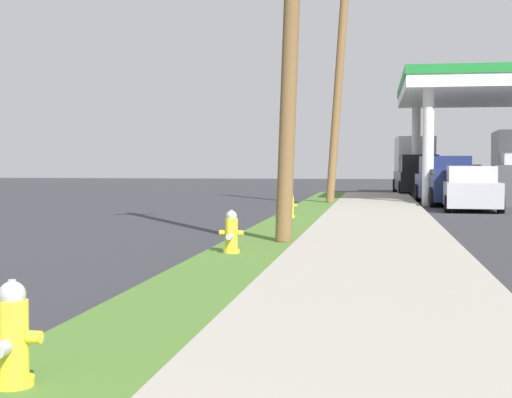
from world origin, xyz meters
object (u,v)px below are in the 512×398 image
fire_hydrant_nearest (12,340)px  fire_hydrant_third (290,206)px  fire_hydrant_second (231,234)px  utility_pole_background (339,75)px  car_silver_by_near_pump (470,190)px  truck_navy_at_far_bay (448,182)px  truck_black_at_forecourt (415,167)px

fire_hydrant_nearest → fire_hydrant_third: 16.52m
fire_hydrant_second → utility_pole_background: bearing=86.6°
fire_hydrant_nearest → car_silver_by_near_pump: (5.80, 22.93, 0.28)m
fire_hydrant_nearest → truck_navy_at_far_bay: size_ratio=0.13×
utility_pole_background → truck_black_at_forecourt: bearing=74.2°
utility_pole_background → car_silver_by_near_pump: bearing=-22.1°
utility_pole_background → fire_hydrant_nearest: bearing=-92.3°
car_silver_by_near_pump → truck_navy_at_far_bay: 3.83m
car_silver_by_near_pump → truck_black_at_forecourt: bearing=94.8°
utility_pole_background → car_silver_by_near_pump: (4.78, -1.95, -4.39)m
fire_hydrant_third → car_silver_by_near_pump: (5.74, 6.41, 0.28)m
truck_black_at_forecourt → utility_pole_background: bearing=-105.8°
fire_hydrant_second → utility_pole_background: (1.00, 16.96, 4.66)m
truck_navy_at_far_bay → car_silver_by_near_pump: bearing=-83.6°
fire_hydrant_third → truck_black_at_forecourt: bearing=77.8°
truck_navy_at_far_bay → fire_hydrant_third: bearing=-117.5°
fire_hydrant_second → car_silver_by_near_pump: 16.09m
fire_hydrant_nearest → truck_black_at_forecourt: size_ratio=0.12×
fire_hydrant_nearest → fire_hydrant_second: size_ratio=1.00×
utility_pole_background → fire_hydrant_second: bearing=-93.4°
fire_hydrant_nearest → utility_pole_background: utility_pole_background is taller
car_silver_by_near_pump → truck_black_at_forecourt: truck_black_at_forecourt is taller
car_silver_by_near_pump → fire_hydrant_second: bearing=-111.1°
fire_hydrant_third → truck_navy_at_far_bay: size_ratio=0.13×
fire_hydrant_second → car_silver_by_near_pump: size_ratio=0.16×
fire_hydrant_second → fire_hydrant_third: same height
truck_black_at_forecourt → fire_hydrant_third: bearing=-102.2°
fire_hydrant_second → truck_black_at_forecourt: size_ratio=0.12×
fire_hydrant_nearest → truck_black_at_forecourt: (4.59, 37.45, 1.04)m
car_silver_by_near_pump → truck_navy_at_far_bay: truck_navy_at_far_bay is taller
fire_hydrant_nearest → truck_navy_at_far_bay: bearing=78.6°
fire_hydrant_second → truck_navy_at_far_bay: (5.35, 18.82, 0.47)m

